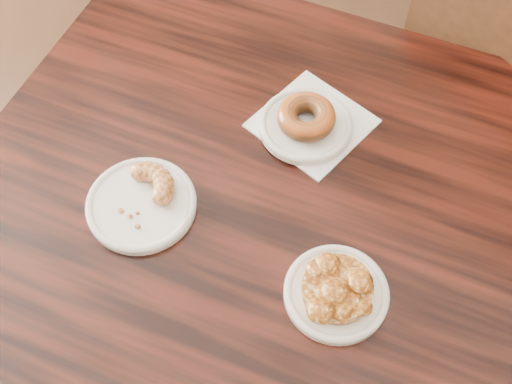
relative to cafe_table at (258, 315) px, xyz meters
The scene contains 9 objects.
floor 0.47m from the cafe_table, 146.26° to the right, with size 5.00×5.00×0.00m, color black.
cafe_table is the anchor object (origin of this frame).
napkin 0.43m from the cafe_table, 95.51° to the left, with size 0.17×0.17×0.00m, color white.
plate_donut 0.43m from the cafe_table, 97.26° to the left, with size 0.15×0.15×0.01m, color white.
plate_cruller 0.42m from the cafe_table, 159.92° to the right, with size 0.17×0.17×0.01m, color white.
plate_fritter 0.41m from the cafe_table, 15.88° to the right, with size 0.15×0.15×0.01m, color white.
glazed_donut 0.45m from the cafe_table, 97.26° to the left, with size 0.10×0.10×0.03m, color maroon.
apple_fritter 0.43m from the cafe_table, 15.88° to the right, with size 0.13×0.13×0.03m, color #4A1E07, non-canonical shape.
cruller_fragment 0.44m from the cafe_table, 159.92° to the right, with size 0.11×0.11×0.03m, color #593511, non-canonical shape.
Camera 1 is at (0.48, -0.25, 1.60)m, focal length 45.00 mm.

